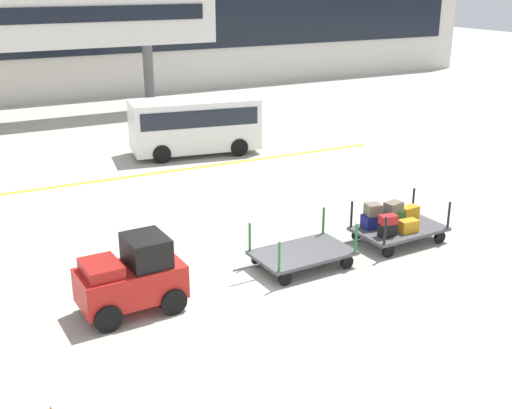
% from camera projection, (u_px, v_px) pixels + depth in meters
% --- Properties ---
extents(ground_plane, '(120.00, 120.00, 0.00)m').
position_uv_depth(ground_plane, '(243.00, 295.00, 13.82)').
color(ground_plane, '#B2ADA0').
extents(apron_lead_line, '(14.28, 0.55, 0.01)m').
position_uv_depth(apron_lead_line, '(202.00, 167.00, 23.06)').
color(apron_lead_line, yellow).
rests_on(apron_lead_line, ground_plane).
extents(terminal_building, '(60.11, 2.51, 6.89)m').
position_uv_depth(terminal_building, '(21.00, 36.00, 34.20)').
color(terminal_building, beige).
rests_on(terminal_building, ground_plane).
extents(jet_bridge, '(16.49, 3.00, 5.97)m').
position_uv_depth(jet_bridge, '(24.00, 20.00, 28.53)').
color(jet_bridge, silver).
rests_on(jet_bridge, ground_plane).
extents(baggage_tug, '(2.14, 1.29, 1.58)m').
position_uv_depth(baggage_tug, '(132.00, 277.00, 12.93)').
color(baggage_tug, red).
rests_on(baggage_tug, ground_plane).
extents(baggage_cart_lead, '(3.02, 1.48, 1.10)m').
position_uv_depth(baggage_cart_lead, '(302.00, 253.00, 15.04)').
color(baggage_cart_lead, '#4C4C4F').
rests_on(baggage_cart_lead, ground_plane).
extents(baggage_cart_middle, '(3.02, 1.48, 1.10)m').
position_uv_depth(baggage_cart_middle, '(394.00, 223.00, 16.42)').
color(baggage_cart_middle, '#4C4C4F').
rests_on(baggage_cart_middle, ground_plane).
extents(shuttle_van, '(5.05, 2.66, 2.10)m').
position_uv_depth(shuttle_van, '(195.00, 122.00, 24.41)').
color(shuttle_van, white).
rests_on(shuttle_van, ground_plane).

